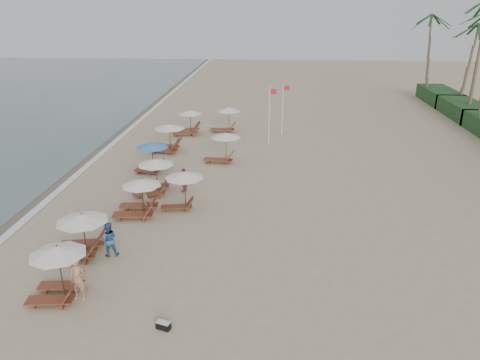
# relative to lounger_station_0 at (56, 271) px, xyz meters

# --- Properties ---
(ground) EXTENTS (160.00, 160.00, 0.00)m
(ground) POSITION_rel_lounger_station_0_xyz_m (6.15, 3.88, -1.23)
(ground) COLOR tan
(ground) RESTS_ON ground
(wet_sand_band) EXTENTS (3.20, 140.00, 0.01)m
(wet_sand_band) POSITION_rel_lounger_station_0_xyz_m (-6.35, 13.88, -1.23)
(wet_sand_band) COLOR #6B5E4C
(wet_sand_band) RESTS_ON ground
(foam_line) EXTENTS (0.50, 140.00, 0.02)m
(foam_line) POSITION_rel_lounger_station_0_xyz_m (-5.05, 13.88, -1.22)
(foam_line) COLOR white
(foam_line) RESTS_ON ground
(lounger_station_0) EXTENTS (2.48, 2.23, 2.35)m
(lounger_station_0) POSITION_rel_lounger_station_0_xyz_m (0.00, 0.00, 0.00)
(lounger_station_0) COLOR brown
(lounger_station_0) RESTS_ON ground
(lounger_station_1) EXTENTS (2.79, 2.41, 2.11)m
(lounger_station_1) POSITION_rel_lounger_station_0_xyz_m (-0.47, 3.35, -0.17)
(lounger_station_1) COLOR brown
(lounger_station_1) RESTS_ON ground
(lounger_station_2) EXTENTS (2.73, 2.21, 2.12)m
(lounger_station_2) POSITION_rel_lounger_station_0_xyz_m (1.00, 7.83, -0.26)
(lounger_station_2) COLOR brown
(lounger_station_2) RESTS_ON ground
(lounger_station_3) EXTENTS (2.63, 2.25, 2.26)m
(lounger_station_3) POSITION_rel_lounger_station_0_xyz_m (1.10, 10.91, -0.12)
(lounger_station_3) COLOR brown
(lounger_station_3) RESTS_ON ground
(lounger_station_4) EXTENTS (2.49, 2.30, 2.12)m
(lounger_station_4) POSITION_rel_lounger_station_0_xyz_m (-0.09, 14.82, -0.06)
(lounger_station_4) COLOR brown
(lounger_station_4) RESTS_ON ground
(lounger_station_5) EXTENTS (2.84, 2.58, 2.23)m
(lounger_station_5) POSITION_rel_lounger_station_0_xyz_m (0.03, 19.53, -0.13)
(lounger_station_5) COLOR brown
(lounger_station_5) RESTS_ON ground
(lounger_station_6) EXTENTS (2.72, 2.75, 2.21)m
(lounger_station_6) POSITION_rel_lounger_station_0_xyz_m (0.70, 24.74, -0.28)
(lounger_station_6) COLOR brown
(lounger_station_6) RESTS_ON ground
(inland_station_0) EXTENTS (2.56, 2.24, 2.22)m
(inland_station_0) POSITION_rel_lounger_station_0_xyz_m (3.32, 8.77, 0.24)
(inland_station_0) COLOR brown
(inland_station_0) RESTS_ON ground
(inland_station_1) EXTENTS (2.84, 2.24, 2.22)m
(inland_station_1) POSITION_rel_lounger_station_0_xyz_m (4.71, 17.12, 0.06)
(inland_station_1) COLOR brown
(inland_station_1) RESTS_ON ground
(inland_station_2) EXTENTS (2.83, 2.24, 2.22)m
(inland_station_2) POSITION_rel_lounger_station_0_xyz_m (4.09, 25.82, 0.05)
(inland_station_2) COLOR brown
(inland_station_2) RESTS_ON ground
(beachgoer_near) EXTENTS (0.70, 0.49, 1.84)m
(beachgoer_near) POSITION_rel_lounger_station_0_xyz_m (0.82, 0.03, -0.31)
(beachgoer_near) COLOR #AB785D
(beachgoer_near) RESTS_ON ground
(beachgoer_mid_a) EXTENTS (0.98, 0.86, 1.71)m
(beachgoer_mid_a) POSITION_rel_lounger_station_0_xyz_m (0.90, 3.38, -0.38)
(beachgoer_mid_a) COLOR #2F598F
(beachgoer_mid_a) RESTS_ON ground
(beachgoer_mid_b) EXTENTS (1.11, 1.10, 1.54)m
(beachgoer_mid_b) POSITION_rel_lounger_station_0_xyz_m (1.29, 8.45, -0.46)
(beachgoer_mid_b) COLOR brown
(beachgoer_mid_b) RESTS_ON ground
(beachgoer_far_a) EXTENTS (0.83, 0.96, 1.54)m
(beachgoer_far_a) POSITION_rel_lounger_station_0_xyz_m (2.95, 11.36, -0.46)
(beachgoer_far_a) COLOR #A84358
(beachgoer_far_a) RESTS_ON ground
(duffel_bag) EXTENTS (0.58, 0.41, 0.29)m
(duffel_bag) POSITION_rel_lounger_station_0_xyz_m (4.59, -1.55, -1.08)
(duffel_bag) COLOR black
(duffel_bag) RESTS_ON ground
(flag_pole_near) EXTENTS (0.60, 0.08, 4.84)m
(flag_pole_near) POSITION_rel_lounger_station_0_xyz_m (8.12, 21.98, 1.44)
(flag_pole_near) COLOR silver
(flag_pole_near) RESTS_ON ground
(flag_pole_far) EXTENTS (0.60, 0.08, 4.61)m
(flag_pole_far) POSITION_rel_lounger_station_0_xyz_m (9.25, 25.09, 1.32)
(flag_pole_far) COLOR silver
(flag_pole_far) RESTS_ON ground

